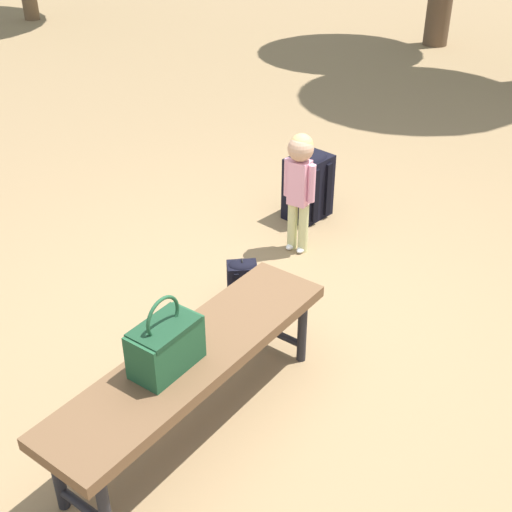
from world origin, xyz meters
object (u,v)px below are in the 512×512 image
(park_bench, at_px, (194,361))
(backpack_large, at_px, (308,183))
(handbag, at_px, (165,344))
(backpack_small, at_px, (242,280))
(child_standing, at_px, (300,176))

(park_bench, relative_size, backpack_large, 2.94)
(handbag, relative_size, backpack_small, 1.22)
(park_bench, distance_m, child_standing, 1.75)
(child_standing, bearing_deg, park_bench, -165.29)
(child_standing, xyz_separation_m, backpack_large, (0.46, 0.19, -0.28))
(handbag, xyz_separation_m, backpack_small, (1.11, 0.38, -0.43))
(park_bench, height_order, child_standing, child_standing)
(backpack_large, bearing_deg, park_bench, -163.55)
(child_standing, relative_size, backpack_large, 1.53)
(backpack_large, relative_size, backpack_small, 1.82)
(child_standing, height_order, backpack_large, child_standing)
(park_bench, bearing_deg, backpack_large, 16.45)
(handbag, relative_size, backpack_large, 0.67)
(child_standing, xyz_separation_m, backpack_small, (-0.72, -0.04, -0.41))
(backpack_small, bearing_deg, handbag, -161.21)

